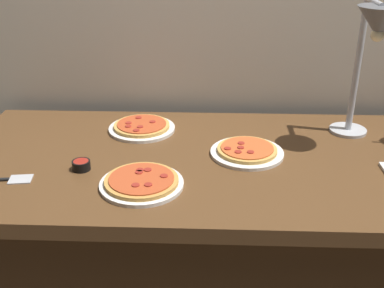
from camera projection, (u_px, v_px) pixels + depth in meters
back_wall at (230, 3)px, 1.90m from camera, size 4.40×0.04×2.40m
buffet_table at (226, 246)px, 1.79m from camera, size 1.90×0.84×0.76m
heat_lamp at (374, 37)px, 1.56m from camera, size 0.15×0.30×0.51m
pizza_plate_front at (247, 151)px, 1.65m from camera, size 0.25×0.25×0.03m
pizza_plate_center at (142, 182)px, 1.46m from camera, size 0.26×0.26×0.03m
pizza_plate_raised_stand at (142, 127)px, 1.84m from camera, size 0.26×0.26×0.03m
sauce_cup_near at (81, 165)px, 1.55m from camera, size 0.06×0.06×0.03m
serving_spatula at (7, 180)px, 1.49m from camera, size 0.17×0.06×0.01m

